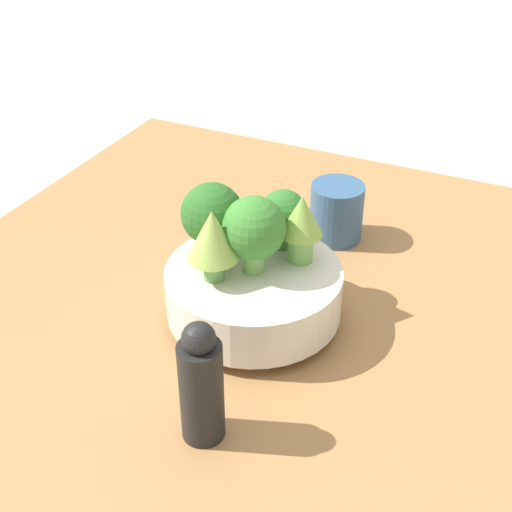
# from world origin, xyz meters

# --- Properties ---
(ground_plane) EXTENTS (6.00, 6.00, 0.00)m
(ground_plane) POSITION_xyz_m (0.00, 0.00, 0.00)
(ground_plane) COLOR beige
(table) EXTENTS (0.89, 0.89, 0.05)m
(table) POSITION_xyz_m (0.00, 0.00, 0.02)
(table) COLOR #9E7042
(table) RESTS_ON ground_plane
(bowl) EXTENTS (0.20, 0.20, 0.07)m
(bowl) POSITION_xyz_m (-0.03, -0.00, 0.09)
(bowl) COLOR silver
(bowl) RESTS_ON table
(broccoli_floret_center) EXTENTS (0.07, 0.07, 0.09)m
(broccoli_floret_center) POSITION_xyz_m (-0.03, -0.00, 0.18)
(broccoli_floret_center) COLOR #7AB256
(broccoli_floret_center) RESTS_ON bowl
(romanesco_piece_far) EXTENTS (0.06, 0.06, 0.09)m
(romanesco_piece_far) POSITION_xyz_m (-0.07, 0.03, 0.18)
(romanesco_piece_far) COLOR #609347
(romanesco_piece_far) RESTS_ON bowl
(broccoli_floret_right) EXTENTS (0.05, 0.05, 0.07)m
(broccoli_floret_right) POSITION_xyz_m (0.03, -0.01, 0.17)
(broccoli_floret_right) COLOR #609347
(broccoli_floret_right) RESTS_ON bowl
(romanesco_piece_near) EXTENTS (0.05, 0.05, 0.08)m
(romanesco_piece_near) POSITION_xyz_m (0.01, -0.04, 0.17)
(romanesco_piece_near) COLOR #7AB256
(romanesco_piece_near) RESTS_ON bowl
(broccoli_floret_back) EXTENTS (0.07, 0.07, 0.09)m
(broccoli_floret_back) POSITION_xyz_m (-0.03, 0.05, 0.18)
(broccoli_floret_back) COLOR #609347
(broccoli_floret_back) RESTS_ON bowl
(cup) EXTENTS (0.07, 0.07, 0.08)m
(cup) POSITION_xyz_m (0.19, -0.02, 0.09)
(cup) COLOR #33567F
(cup) RESTS_ON table
(pepper_mill) EXTENTS (0.04, 0.04, 0.14)m
(pepper_mill) POSITION_xyz_m (-0.21, -0.03, 0.11)
(pepper_mill) COLOR black
(pepper_mill) RESTS_ON table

